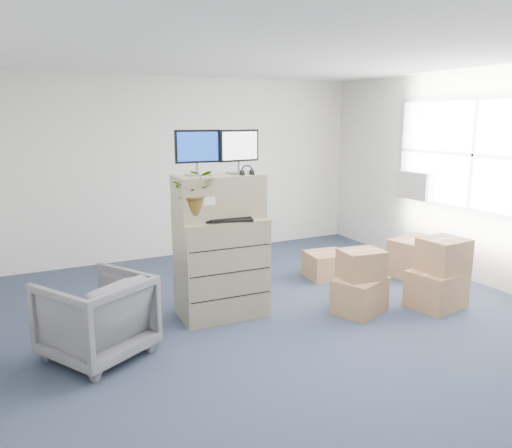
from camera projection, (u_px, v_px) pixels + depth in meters
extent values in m
plane|color=#242941|center=(300.00, 334.00, 5.14)|extent=(7.00, 7.00, 0.00)
cube|color=silver|center=(185.00, 168.00, 7.91)|extent=(6.00, 0.02, 2.80)
cube|color=silver|center=(509.00, 182.00, 6.18)|extent=(0.02, 7.00, 2.80)
cube|color=#949597|center=(475.00, 155.00, 6.53)|extent=(0.06, 2.72, 1.52)
cube|color=white|center=(473.00, 155.00, 6.51)|extent=(0.01, 2.60, 1.40)
cube|color=silver|center=(417.00, 185.00, 7.38)|extent=(0.24, 0.60, 0.40)
cube|color=tan|center=(221.00, 267.00, 5.54)|extent=(0.97, 0.61, 1.11)
cube|color=tan|center=(219.00, 196.00, 5.42)|extent=(0.96, 0.51, 0.47)
cube|color=#99999E|center=(198.00, 175.00, 5.29)|extent=(0.27, 0.20, 0.02)
cylinder|color=#99999E|center=(198.00, 168.00, 5.28)|extent=(0.04, 0.04, 0.12)
cube|color=black|center=(197.00, 146.00, 5.23)|extent=(0.49, 0.07, 0.35)
cube|color=navy|center=(198.00, 147.00, 5.21)|extent=(0.44, 0.04, 0.30)
cube|color=#99999E|center=(239.00, 173.00, 5.49)|extent=(0.27, 0.21, 0.02)
cylinder|color=#99999E|center=(239.00, 167.00, 5.47)|extent=(0.04, 0.04, 0.11)
cube|color=black|center=(239.00, 146.00, 5.42)|extent=(0.48, 0.09, 0.34)
cube|color=white|center=(240.00, 146.00, 5.41)|extent=(0.43, 0.06, 0.30)
torus|color=black|center=(247.00, 171.00, 5.33)|extent=(0.14, 0.02, 0.14)
cube|color=black|center=(228.00, 220.00, 5.30)|extent=(0.56, 0.36, 0.03)
ellipsoid|color=silver|center=(251.00, 216.00, 5.47)|extent=(0.11, 0.08, 0.04)
cylinder|color=#999DA2|center=(224.00, 207.00, 5.43)|extent=(0.07, 0.07, 0.25)
cube|color=silver|center=(219.00, 218.00, 5.42)|extent=(0.07, 0.06, 0.02)
cube|color=black|center=(219.00, 211.00, 5.40)|extent=(0.07, 0.03, 0.13)
cube|color=black|center=(243.00, 211.00, 5.70)|extent=(0.22, 0.19, 0.06)
cube|color=#3D79D1|center=(249.00, 205.00, 5.61)|extent=(0.29, 0.16, 0.10)
cylinder|color=#A7C69F|center=(195.00, 222.00, 5.22)|extent=(0.20, 0.20, 0.02)
cylinder|color=#101C31|center=(195.00, 215.00, 5.20)|extent=(0.17, 0.17, 0.13)
imported|color=#1D601B|center=(194.00, 197.00, 5.16)|extent=(0.56, 0.59, 0.37)
imported|color=slate|center=(96.00, 313.00, 4.58)|extent=(1.11, 1.09, 0.85)
cube|color=#977049|center=(360.00, 295.00, 5.68)|extent=(0.70, 0.62, 0.40)
cube|color=#977049|center=(436.00, 289.00, 5.83)|extent=(0.67, 0.58, 0.44)
cube|color=#977049|center=(327.00, 265.00, 6.91)|extent=(0.59, 0.55, 0.36)
cube|color=#977049|center=(361.00, 264.00, 5.63)|extent=(0.50, 0.42, 0.32)
cube|color=#977049|center=(443.00, 255.00, 5.76)|extent=(0.52, 0.47, 0.38)
cube|color=#977049|center=(415.00, 257.00, 7.02)|extent=(0.82, 0.62, 0.53)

